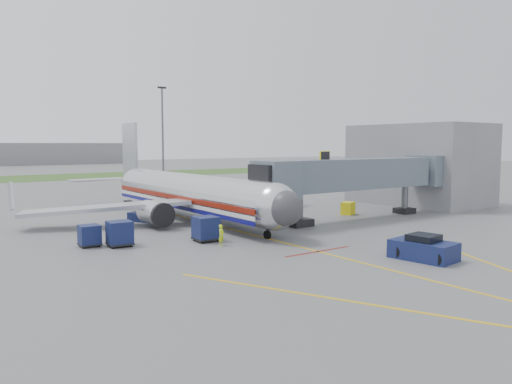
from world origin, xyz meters
TOP-DOWN VIEW (x-y plane):
  - ground at (0.00, 0.00)m, footprint 400.00×400.00m
  - grass_strip at (0.00, 90.00)m, footprint 300.00×25.00m
  - apron_markings at (0.00, -7.40)m, footprint 21.52×50.00m
  - airliner at (0.00, 15.25)m, footprint 32.10×35.67m
  - jet_bridge at (12.86, 5.00)m, footprint 25.30×4.00m
  - terminal at (30.00, 10.00)m, footprint 10.00×16.00m
  - light_mast_right at (25.00, 75.00)m, footprint 2.00×0.44m
  - pushback_tug at (4.00, -9.78)m, footprint 2.97×4.29m
  - baggage_cart_a at (-10.72, 5.96)m, footprint 1.86×1.86m
  - baggage_cart_b at (-12.59, 7.14)m, footprint 1.55×1.55m
  - baggage_cart_c at (-4.54, 3.93)m, footprint 1.89×1.89m
  - belt_loader at (-4.54, 16.04)m, footprint 2.63×4.20m
  - ground_power_cart at (15.35, 8.00)m, footprint 1.97×1.68m
  - ramp_worker at (-4.46, 1.77)m, footprint 0.68×0.58m

SIDE VIEW (x-z plane):
  - ground at x=0.00m, z-range 0.00..0.00m
  - apron_markings at x=0.00m, z-range 0.00..0.01m
  - grass_strip at x=0.00m, z-range 0.00..0.01m
  - belt_loader at x=-4.54m, z-range -0.50..1.50m
  - ground_power_cart at x=15.35m, z-range -0.01..1.32m
  - pushback_tug at x=4.00m, z-range -0.14..1.53m
  - ramp_worker at x=-4.46m, z-range 0.00..1.58m
  - baggage_cart_b at x=-12.59m, z-range 0.02..1.62m
  - baggage_cart_a at x=-10.72m, z-range 0.02..1.89m
  - baggage_cart_c at x=-4.54m, z-range 0.02..1.95m
  - airliner at x=0.00m, z-range -2.48..7.77m
  - jet_bridge at x=12.86m, z-range 1.02..7.92m
  - terminal at x=30.00m, z-range 0.00..10.00m
  - light_mast_right at x=25.00m, z-range 0.58..20.98m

